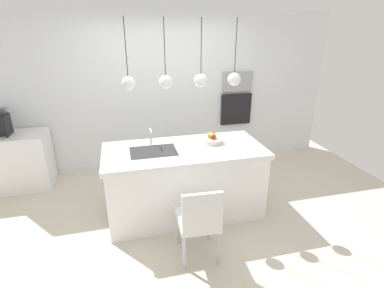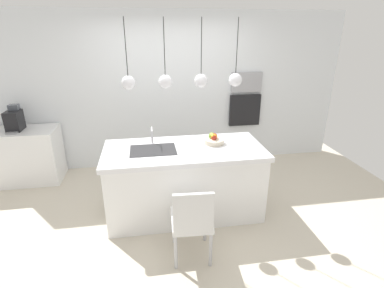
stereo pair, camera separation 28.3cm
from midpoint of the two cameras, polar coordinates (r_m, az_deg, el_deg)
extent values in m
plane|color=beige|center=(4.10, 0.61, -12.81)|extent=(6.60, 6.60, 0.00)
cube|color=white|center=(5.12, -2.53, 10.09)|extent=(6.00, 0.10, 2.60)
cube|color=white|center=(3.87, 0.64, -7.56)|extent=(1.93, 0.86, 0.86)
cube|color=white|center=(3.67, 0.67, -1.29)|extent=(1.99, 0.92, 0.06)
cube|color=#2D2D30|center=(3.62, -5.32, -1.28)|extent=(0.56, 0.40, 0.02)
cylinder|color=silver|center=(3.80, -5.65, 1.69)|extent=(0.02, 0.02, 0.22)
cylinder|color=silver|center=(3.70, -5.62, 2.73)|extent=(0.02, 0.16, 0.02)
cylinder|color=beige|center=(3.83, 6.40, 0.49)|extent=(0.26, 0.26, 0.06)
sphere|color=#B22D1E|center=(3.84, 6.46, 1.51)|extent=(0.08, 0.08, 0.08)
sphere|color=olive|center=(3.84, 5.96, 1.57)|extent=(0.08, 0.08, 0.08)
sphere|color=#B22D1E|center=(3.79, 6.43, 1.22)|extent=(0.07, 0.07, 0.07)
sphere|color=orange|center=(3.81, 6.45, 1.33)|extent=(0.08, 0.08, 0.08)
ellipsoid|color=yellow|center=(3.83, 5.94, 1.79)|extent=(0.05, 0.19, 0.08)
cube|color=white|center=(5.30, -28.53, -2.03)|extent=(1.10, 0.60, 0.86)
cube|color=black|center=(5.13, -29.83, 3.90)|extent=(0.20, 0.28, 0.30)
cube|color=gray|center=(5.02, -30.15, 1.82)|extent=(0.16, 0.08, 0.02)
cube|color=#4C515B|center=(5.16, -29.91, 6.19)|extent=(0.14, 0.11, 0.08)
cube|color=#9E9EA3|center=(5.34, 12.02, 11.63)|extent=(0.54, 0.08, 0.34)
cube|color=black|center=(5.45, 11.62, 6.45)|extent=(0.56, 0.08, 0.56)
cube|color=silver|center=(3.19, 2.49, -14.49)|extent=(0.44, 0.48, 0.06)
cube|color=silver|center=(2.88, 3.18, -13.13)|extent=(0.40, 0.06, 0.41)
cylinder|color=#B2B2B7|center=(3.51, 4.92, -15.48)|extent=(0.04, 0.04, 0.41)
cylinder|color=#B2B2B7|center=(3.47, -1.10, -15.90)|extent=(0.04, 0.04, 0.41)
cylinder|color=#B2B2B7|center=(3.21, 6.30, -19.69)|extent=(0.04, 0.04, 0.41)
cylinder|color=#B2B2B7|center=(3.16, -0.43, -20.25)|extent=(0.04, 0.04, 0.41)
sphere|color=silver|center=(3.38, -9.83, 11.57)|extent=(0.16, 0.16, 0.16)
cylinder|color=black|center=(3.34, -10.25, 17.98)|extent=(0.01, 0.01, 0.60)
sphere|color=silver|center=(3.40, -2.75, 11.91)|extent=(0.16, 0.16, 0.16)
cylinder|color=black|center=(3.36, -2.87, 18.30)|extent=(0.01, 0.01, 0.60)
sphere|color=silver|center=(3.47, 4.15, 12.08)|extent=(0.16, 0.16, 0.16)
cylinder|color=black|center=(3.43, 4.32, 18.33)|extent=(0.01, 0.01, 0.60)
sphere|color=silver|center=(3.59, 10.69, 12.08)|extent=(0.16, 0.16, 0.16)
cylinder|color=black|center=(3.55, 11.13, 18.11)|extent=(0.01, 0.01, 0.60)
camera|label=1|loc=(0.14, -87.78, 0.87)|focal=27.56mm
camera|label=2|loc=(0.14, 92.22, -0.87)|focal=27.56mm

